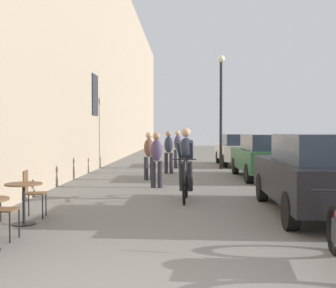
{
  "coord_description": "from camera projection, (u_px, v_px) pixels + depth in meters",
  "views": [
    {
      "loc": [
        0.52,
        -3.82,
        1.63
      ],
      "look_at": [
        -0.01,
        10.52,
        1.2
      ],
      "focal_mm": 45.21,
      "sensor_mm": 36.0,
      "label": 1
    }
  ],
  "objects": [
    {
      "name": "building_facade_left",
      "position": [
        90.0,
        41.0,
        17.83
      ],
      "size": [
        0.54,
        68.0,
        10.87
      ],
      "color": "tan",
      "rests_on": "ground_plane"
    },
    {
      "name": "cafe_table_mid",
      "position": [
        24.0,
        195.0,
        7.37
      ],
      "size": [
        0.64,
        0.64,
        0.72
      ],
      "color": "black",
      "rests_on": "ground_plane"
    },
    {
      "name": "cafe_chair_mid_toward_street",
      "position": [
        31.0,
        190.0,
        7.94
      ],
      "size": [
        0.43,
        0.43,
        0.89
      ],
      "color": "black",
      "rests_on": "ground_plane"
    },
    {
      "name": "cyclist_on_bicycle",
      "position": [
        186.0,
        166.0,
        10.03
      ],
      "size": [
        0.52,
        1.76,
        1.74
      ],
      "color": "black",
      "rests_on": "ground_plane"
    },
    {
      "name": "pedestrian_near",
      "position": [
        157.0,
        157.0,
        12.16
      ],
      "size": [
        0.34,
        0.24,
        1.6
      ],
      "color": "#26262D",
      "rests_on": "ground_plane"
    },
    {
      "name": "pedestrian_mid",
      "position": [
        149.0,
        153.0,
        14.09
      ],
      "size": [
        0.37,
        0.29,
        1.6
      ],
      "color": "#26262D",
      "rests_on": "ground_plane"
    },
    {
      "name": "pedestrian_far",
      "position": [
        169.0,
        149.0,
        16.24
      ],
      "size": [
        0.37,
        0.28,
        1.65
      ],
      "color": "#26262D",
      "rests_on": "ground_plane"
    },
    {
      "name": "pedestrian_furthest",
      "position": [
        178.0,
        147.0,
        18.6
      ],
      "size": [
        0.37,
        0.29,
        1.66
      ],
      "color": "#26262D",
      "rests_on": "ground_plane"
    },
    {
      "name": "street_lamp",
      "position": [
        221.0,
        97.0,
        18.21
      ],
      "size": [
        0.32,
        0.32,
        4.9
      ],
      "color": "black",
      "rests_on": "ground_plane"
    },
    {
      "name": "parked_car_nearest",
      "position": [
        319.0,
        173.0,
        8.21
      ],
      "size": [
        1.96,
        4.47,
        1.57
      ],
      "color": "black",
      "rests_on": "ground_plane"
    },
    {
      "name": "parked_car_second",
      "position": [
        265.0,
        156.0,
        14.49
      ],
      "size": [
        1.9,
        4.31,
        1.52
      ],
      "color": "#23512D",
      "rests_on": "ground_plane"
    },
    {
      "name": "parked_car_third",
      "position": [
        238.0,
        149.0,
        20.08
      ],
      "size": [
        1.86,
        4.23,
        1.49
      ],
      "color": "beige",
      "rests_on": "ground_plane"
    }
  ]
}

